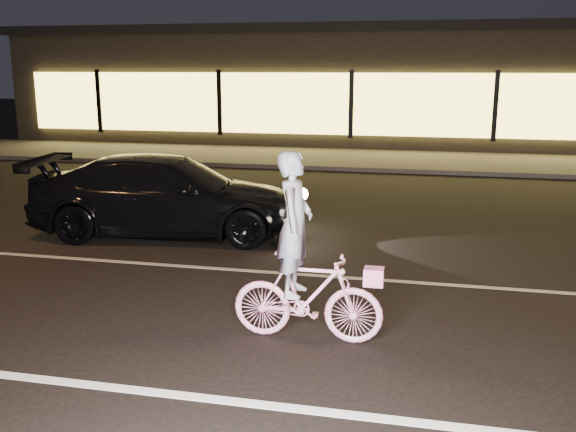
# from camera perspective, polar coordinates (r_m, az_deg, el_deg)

# --- Properties ---
(ground) EXTENTS (90.00, 90.00, 0.00)m
(ground) POSITION_cam_1_polar(r_m,az_deg,el_deg) (7.33, -9.29, -9.48)
(ground) COLOR black
(ground) RESTS_ON ground
(lane_stripe_near) EXTENTS (60.00, 0.12, 0.01)m
(lane_stripe_near) POSITION_cam_1_polar(r_m,az_deg,el_deg) (6.09, -14.66, -14.60)
(lane_stripe_near) COLOR silver
(lane_stripe_near) RESTS_ON ground
(lane_stripe_far) EXTENTS (60.00, 0.10, 0.01)m
(lane_stripe_far) POSITION_cam_1_polar(r_m,az_deg,el_deg) (9.09, -4.63, -4.79)
(lane_stripe_far) COLOR gray
(lane_stripe_far) RESTS_ON ground
(sidewalk) EXTENTS (30.00, 4.00, 0.12)m
(sidewalk) POSITION_cam_1_polar(r_m,az_deg,el_deg) (19.62, 4.88, 5.08)
(sidewalk) COLOR #383533
(sidewalk) RESTS_ON ground
(storefront) EXTENTS (25.40, 8.42, 4.20)m
(storefront) POSITION_cam_1_polar(r_m,az_deg,el_deg) (25.36, 6.84, 11.58)
(storefront) COLOR black
(storefront) RESTS_ON ground
(cyclist) EXTENTS (1.58, 0.54, 1.99)m
(cyclist) POSITION_cam_1_polar(r_m,az_deg,el_deg) (6.62, 1.43, -5.27)
(cyclist) COLOR #FF398F
(cyclist) RESTS_ON ground
(sedan) EXTENTS (4.81, 2.43, 1.34)m
(sedan) POSITION_cam_1_polar(r_m,az_deg,el_deg) (11.02, -10.52, 1.79)
(sedan) COLOR black
(sedan) RESTS_ON ground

